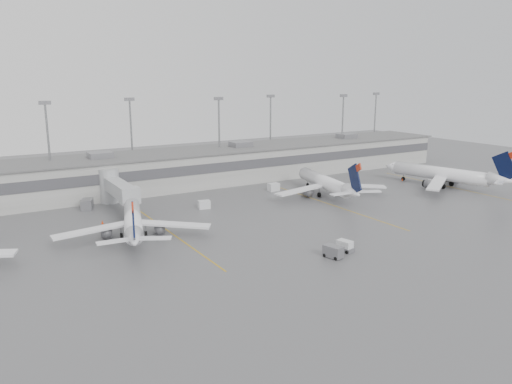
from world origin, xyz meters
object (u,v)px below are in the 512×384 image
jet_mid_left (133,220)px  baggage_tug (345,247)px  jet_mid_right (327,183)px  jet_far_right (446,174)px

jet_mid_left → baggage_tug: size_ratio=9.27×
jet_mid_right → jet_far_right: bearing=-1.6°
baggage_tug → jet_mid_right: bearing=41.2°
jet_mid_left → jet_far_right: size_ratio=0.87×
jet_far_right → jet_mid_right: bearing=152.1°
jet_mid_right → jet_far_right: 30.54m
jet_mid_left → jet_mid_right: 45.53m
baggage_tug → jet_far_right: bearing=9.5°
jet_mid_right → jet_far_right: size_ratio=0.93×
jet_mid_right → baggage_tug: 35.68m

